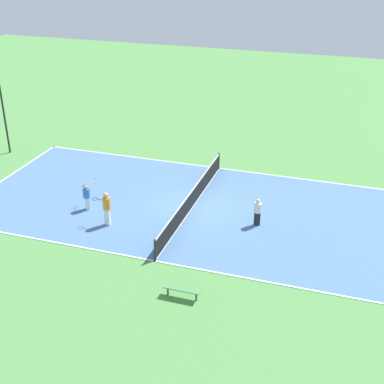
# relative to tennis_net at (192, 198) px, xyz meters

# --- Properties ---
(ground_plane) EXTENTS (80.00, 80.00, 0.00)m
(ground_plane) POSITION_rel_tennis_net_xyz_m (0.00, 0.00, -0.54)
(ground_plane) COLOR #518E47
(court_surface) EXTENTS (10.71, 23.03, 0.02)m
(court_surface) POSITION_rel_tennis_net_xyz_m (0.00, 0.00, -0.53)
(court_surface) COLOR #4C729E
(court_surface) RESTS_ON ground_plane
(tennis_net) EXTENTS (10.51, 0.10, 1.02)m
(tennis_net) POSITION_rel_tennis_net_xyz_m (0.00, 0.00, 0.00)
(tennis_net) COLOR black
(tennis_net) RESTS_ON court_surface
(bench) EXTENTS (0.36, 1.49, 0.45)m
(bench) POSITION_rel_tennis_net_xyz_m (-7.35, -1.98, -0.16)
(bench) COLOR #4C8C4C
(bench) RESTS_ON ground_plane
(player_near_blue) EXTENTS (0.96, 0.80, 1.37)m
(player_near_blue) POSITION_rel_tennis_net_xyz_m (-1.88, 5.09, 0.25)
(player_near_blue) COLOR white
(player_near_blue) RESTS_ON court_surface
(player_far_white) EXTENTS (0.51, 0.51, 1.41)m
(player_far_white) POSITION_rel_tennis_net_xyz_m (-0.78, -3.61, 0.27)
(player_far_white) COLOR black
(player_far_white) RESTS_ON court_surface
(player_center_orange) EXTENTS (0.37, 0.94, 1.75)m
(player_center_orange) POSITION_rel_tennis_net_xyz_m (-3.03, 3.38, 0.49)
(player_center_orange) COLOR white
(player_center_orange) RESTS_ON court_surface
(tennis_ball_far_baseline) EXTENTS (0.07, 0.07, 0.07)m
(tennis_ball_far_baseline) POSITION_rel_tennis_net_xyz_m (1.85, 8.98, -0.48)
(tennis_ball_far_baseline) COLOR #CCE033
(tennis_ball_far_baseline) RESTS_ON court_surface
(tennis_ball_right_alley) EXTENTS (0.07, 0.07, 0.07)m
(tennis_ball_right_alley) POSITION_rel_tennis_net_xyz_m (-1.68, 3.87, -0.48)
(tennis_ball_right_alley) COLOR #CCE033
(tennis_ball_right_alley) RESTS_ON court_surface
(tennis_ball_midcourt) EXTENTS (0.07, 0.07, 0.07)m
(tennis_ball_midcourt) POSITION_rel_tennis_net_xyz_m (1.62, 6.46, -0.48)
(tennis_ball_midcourt) COLOR #CCE033
(tennis_ball_midcourt) RESTS_ON court_surface
(fence_post_back_right) EXTENTS (0.12, 0.12, 4.98)m
(fence_post_back_right) POSITION_rel_tennis_net_xyz_m (3.57, 13.65, 1.95)
(fence_post_back_right) COLOR black
(fence_post_back_right) RESTS_ON ground_plane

